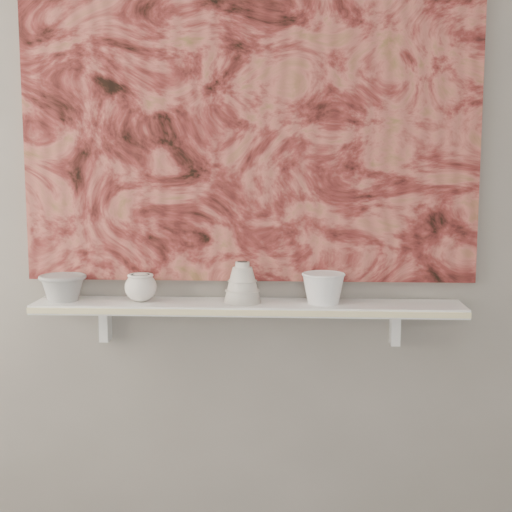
# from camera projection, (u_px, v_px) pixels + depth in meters

# --- Properties ---
(wall_back) EXTENTS (3.60, 0.00, 3.60)m
(wall_back) POSITION_uv_depth(u_px,v_px,m) (249.00, 173.00, 2.37)
(wall_back) COLOR gray
(wall_back) RESTS_ON floor
(shelf) EXTENTS (1.40, 0.18, 0.03)m
(shelf) POSITION_uv_depth(u_px,v_px,m) (247.00, 307.00, 2.33)
(shelf) COLOR white
(shelf) RESTS_ON wall_back
(shelf_stripe) EXTENTS (1.40, 0.01, 0.02)m
(shelf_stripe) POSITION_uv_depth(u_px,v_px,m) (245.00, 313.00, 2.24)
(shelf_stripe) COLOR beige
(shelf_stripe) RESTS_ON shelf
(bracket_left) EXTENTS (0.03, 0.06, 0.12)m
(bracket_left) POSITION_uv_depth(u_px,v_px,m) (105.00, 323.00, 2.43)
(bracket_left) COLOR white
(bracket_left) RESTS_ON wall_back
(bracket_right) EXTENTS (0.03, 0.06, 0.12)m
(bracket_right) POSITION_uv_depth(u_px,v_px,m) (395.00, 327.00, 2.38)
(bracket_right) COLOR white
(bracket_right) RESTS_ON wall_back
(painting) EXTENTS (1.50, 0.02, 1.10)m
(painting) POSITION_uv_depth(u_px,v_px,m) (249.00, 114.00, 2.33)
(painting) COLOR maroon
(painting) RESTS_ON wall_back
(house_motif) EXTENTS (0.09, 0.00, 0.08)m
(house_motif) POSITION_uv_depth(u_px,v_px,m) (385.00, 209.00, 2.33)
(house_motif) COLOR black
(house_motif) RESTS_ON painting
(bowl_grey) EXTENTS (0.17, 0.17, 0.09)m
(bowl_grey) POSITION_uv_depth(u_px,v_px,m) (63.00, 287.00, 2.35)
(bowl_grey) COLOR gray
(bowl_grey) RESTS_ON shelf
(cup_cream) EXTENTS (0.12, 0.12, 0.10)m
(cup_cream) POSITION_uv_depth(u_px,v_px,m) (141.00, 287.00, 2.34)
(cup_cream) COLOR white
(cup_cream) RESTS_ON shelf
(bell_vessel) EXTENTS (0.16, 0.16, 0.14)m
(bell_vessel) POSITION_uv_depth(u_px,v_px,m) (242.00, 282.00, 2.32)
(bell_vessel) COLOR beige
(bell_vessel) RESTS_ON shelf
(bowl_white) EXTENTS (0.17, 0.17, 0.10)m
(bowl_white) POSITION_uv_depth(u_px,v_px,m) (323.00, 288.00, 2.31)
(bowl_white) COLOR white
(bowl_white) RESTS_ON shelf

